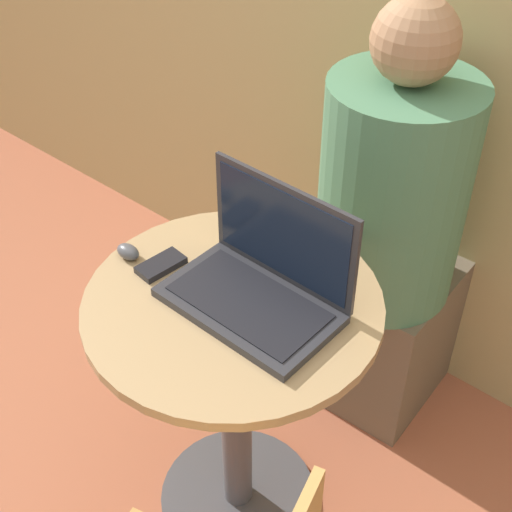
% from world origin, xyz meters
% --- Properties ---
extents(ground_plane, '(12.00, 12.00, 0.00)m').
position_xyz_m(ground_plane, '(0.00, 0.00, 0.00)').
color(ground_plane, '#B26042').
extents(round_table, '(0.64, 0.64, 0.75)m').
position_xyz_m(round_table, '(0.00, 0.00, 0.51)').
color(round_table, '#4C4C51').
rests_on(round_table, ground_plane).
extents(laptop, '(0.37, 0.22, 0.26)m').
position_xyz_m(laptop, '(0.04, 0.04, 0.81)').
color(laptop, '#2D2D33').
rests_on(laptop, round_table).
extents(cell_phone, '(0.07, 0.11, 0.02)m').
position_xyz_m(cell_phone, '(-0.19, -0.02, 0.76)').
color(cell_phone, black).
rests_on(cell_phone, round_table).
extents(computer_mouse, '(0.06, 0.04, 0.03)m').
position_xyz_m(computer_mouse, '(-0.27, -0.05, 0.77)').
color(computer_mouse, '#4C4C51').
rests_on(computer_mouse, round_table).
extents(person_seated, '(0.38, 0.59, 1.26)m').
position_xyz_m(person_seated, '(0.06, 0.60, 0.52)').
color(person_seated, brown).
rests_on(person_seated, ground_plane).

